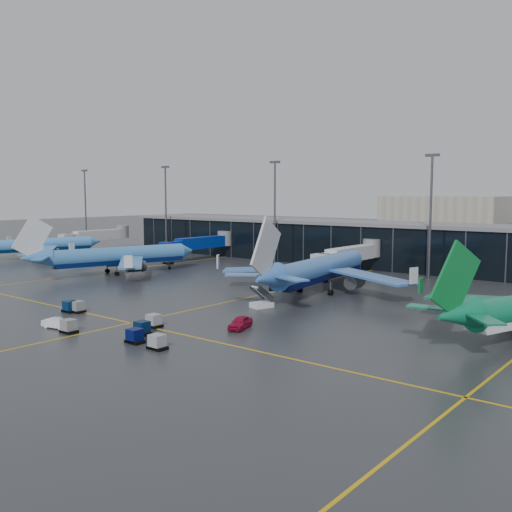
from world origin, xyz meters
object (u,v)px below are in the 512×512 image
Objects in this scene: service_van_red at (240,323)px; airliner_klm_west at (41,237)px; airliner_arkefly at (120,245)px; airliner_klm_near at (320,255)px; service_van_white at (57,323)px; baggage_carts at (112,323)px; mobile_airstair at (262,302)px.

airliner_klm_west is at bearing 146.61° from service_van_red.
airliner_klm_near is at bearing 24.89° from airliner_arkefly.
service_van_white is at bearing -15.17° from airliner_klm_west.
airliner_arkefly is at bearing 30.26° from service_van_white.
airliner_klm_near reaches higher than airliner_arkefly.
service_van_white is (-18.68, -14.90, -0.13)m from service_van_red.
airliner_arkefly reaches higher than service_van_white.
airliner_klm_west is 42.37m from airliner_arkefly.
airliner_klm_west is 91.95m from baggage_carts.
airliner_arkefly is 58.73m from service_van_red.
mobile_airstair reaches higher than service_van_red.
airliner_arkefly is 47.42m from airliner_klm_near.
baggage_carts reaches higher than service_van_red.
mobile_airstair is at bearing -96.49° from airliner_klm_near.
baggage_carts is (41.19, -33.06, -5.46)m from airliner_arkefly.
airliner_klm_near is at bearing -27.40° from service_van_white.
airliner_klm_near is at bearing 82.15° from baggage_carts.
airliner_arkefly is (41.96, -5.88, 0.60)m from airliner_klm_west.
mobile_airstair reaches higher than service_van_white.
mobile_airstair is at bearing 100.46° from service_van_red.
airliner_klm_near reaches higher than service_van_white.
baggage_carts is 24.04m from mobile_airstair.
service_van_red is (53.98, -22.52, -5.41)m from airliner_arkefly.
mobile_airstair is (6.22, 23.22, 0.01)m from baggage_carts.
service_van_white is at bearing -31.02° from airliner_arkefly.
mobile_airstair is (89.37, -15.72, -4.85)m from airliner_klm_west.
baggage_carts is at bearing -11.00° from airliner_klm_west.
service_van_white is at bearing -95.81° from mobile_airstair.
airliner_klm_west is 0.90× the size of airliner_arkefly.
mobile_airstair is at bearing 3.92° from airliner_arkefly.
airliner_arkefly is 8.51× the size of service_van_red.
airliner_arkefly is 48.73m from mobile_airstair.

